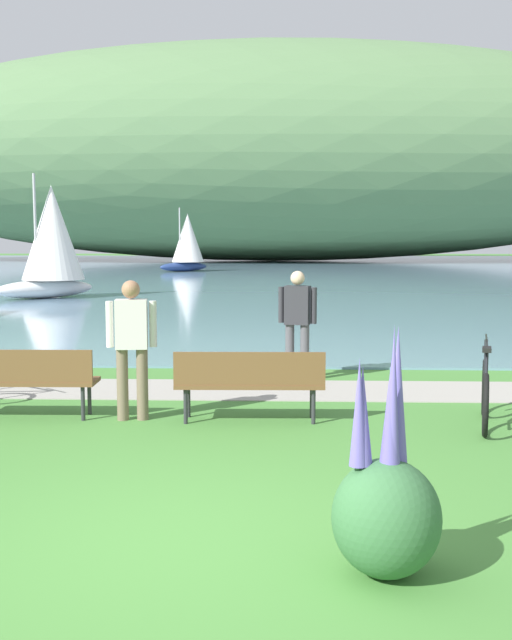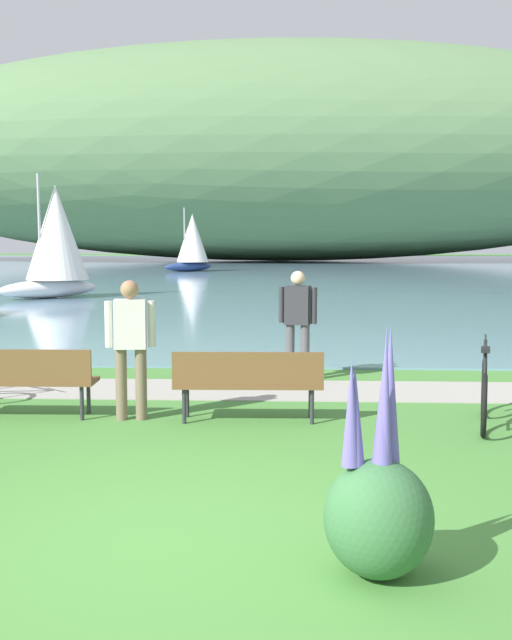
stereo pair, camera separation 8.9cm
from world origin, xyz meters
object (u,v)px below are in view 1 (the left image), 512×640
park_bench_near_camera (250,380)px  sailboat_mid_bay (50,245)px  person_on_the_grass (132,341)px  park_bench_further_along (22,377)px  person_at_shoreline (297,318)px  bicycle_leaning_near_bench (485,392)px  sailboat_far_off (51,240)px  sailboat_toward_hillside (187,242)px

park_bench_near_camera → sailboat_mid_bay: sailboat_mid_bay is taller
person_on_the_grass → sailboat_mid_bay: sailboat_mid_bay is taller
park_bench_further_along → person_on_the_grass: (1.37, -0.01, 0.46)m
person_at_shoreline → sailboat_mid_bay: bearing=112.3°
bicycle_leaning_near_bench → person_on_the_grass: size_ratio=1.01×
sailboat_far_off → bicycle_leaning_near_bench: bearing=-59.5°
park_bench_further_along → person_on_the_grass: 1.44m
park_bench_near_camera → park_bench_further_along: bearing=178.5°
sailboat_toward_hillside → park_bench_further_along: bearing=-85.5°
park_bench_further_along → sailboat_toward_hillside: (-3.15, 40.27, 1.45)m
person_at_shoreline → sailboat_toward_hillside: size_ratio=0.42×
sailboat_mid_bay → park_bench_near_camera: bearing=-69.8°
sailboat_mid_bay → sailboat_toward_hillside: 9.64m
park_bench_further_along → sailboat_mid_bay: bearing=106.8°
sailboat_far_off → person_at_shoreline: bearing=-61.0°
park_bench_further_along → bicycle_leaning_near_bench: size_ratio=1.05×
park_bench_further_along → sailboat_far_off: size_ratio=0.41×
sailboat_far_off → park_bench_further_along: bearing=-74.0°
park_bench_further_along → sailboat_toward_hillside: 40.42m
sailboat_mid_bay → sailboat_far_off: bearing=-72.6°
person_on_the_grass → sailboat_toward_hillside: bearing=96.4°
park_bench_near_camera → sailboat_mid_bay: bearing=110.2°
park_bench_near_camera → bicycle_leaning_near_bench: 2.80m
person_on_the_grass → person_at_shoreline: bearing=52.5°
person_at_shoreline → sailboat_toward_hillside: 38.19m
bicycle_leaning_near_bench → person_at_shoreline: 3.59m
park_bench_near_camera → sailboat_far_off: size_ratio=0.41×
person_on_the_grass → sailboat_mid_bay: (-14.02, 41.85, 0.75)m
bicycle_leaning_near_bench → person_at_shoreline: size_ratio=1.01×
park_bench_near_camera → person_on_the_grass: 1.51m
bicycle_leaning_near_bench → sailboat_toward_hillside: size_ratio=0.42×
park_bench_further_along → bicycle_leaning_near_bench: (5.59, -0.13, -0.12)m
person_on_the_grass → sailboat_mid_bay: size_ratio=0.48×
person_at_shoreline → sailboat_toward_hillside: bearing=99.9°
sailboat_far_off → sailboat_toward_hillside: bearing=84.5°
park_bench_further_along → sailboat_toward_hillside: bearing=94.5°
sailboat_far_off → park_bench_near_camera: bearing=-66.3°
person_at_shoreline → person_on_the_grass: size_ratio=1.00×
park_bench_near_camera → sailboat_mid_bay: (-15.45, 41.92, 1.20)m
bicycle_leaning_near_bench → sailboat_mid_bay: sailboat_mid_bay is taller
park_bench_near_camera → sailboat_mid_bay: size_ratio=0.51×
bicycle_leaning_near_bench → sailboat_far_off: sailboat_far_off is taller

